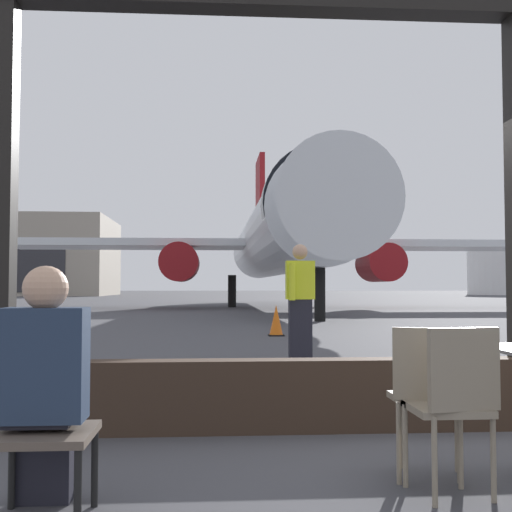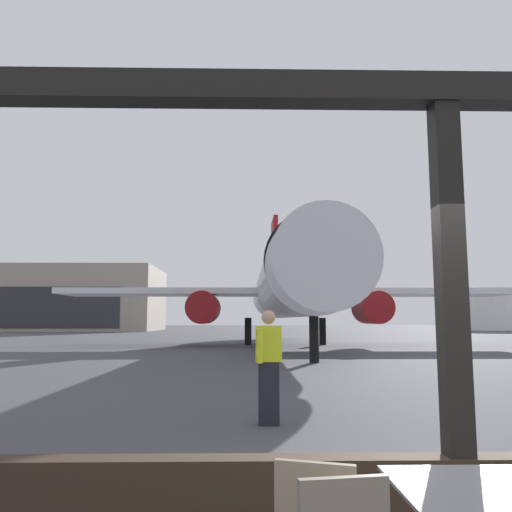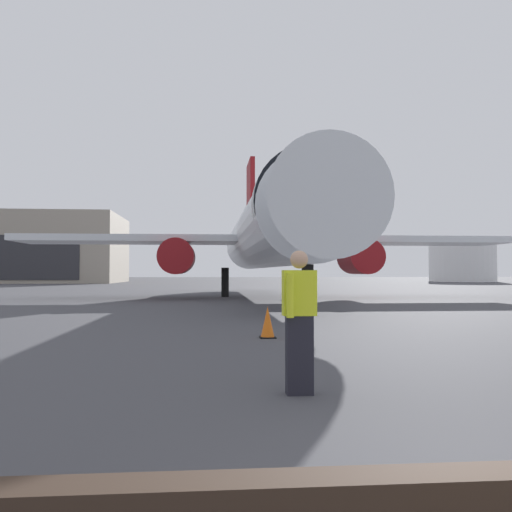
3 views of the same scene
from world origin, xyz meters
The scene contains 6 objects.
ground_plane centered at (0.00, 40.00, 0.00)m, with size 220.00×220.00×0.00m, color #424247.
airplane centered at (0.95, 27.43, 3.59)m, with size 27.77×31.47×10.48m.
ground_crew_worker centered at (-1.27, 4.06, 0.90)m, with size 0.40×0.48×1.74m.
traffic_cone centered at (-1.06, 9.61, 0.34)m, with size 0.36×0.36×0.71m.
distant_hangar centered at (-27.18, 74.58, 4.66)m, with size 24.57×16.49×9.33m.
fuel_storage_tank centered at (35.94, 76.42, 3.19)m, with size 9.74×9.74×6.37m, color white.
Camera 3 is at (-2.35, -2.41, 1.48)m, focal length 37.79 mm.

